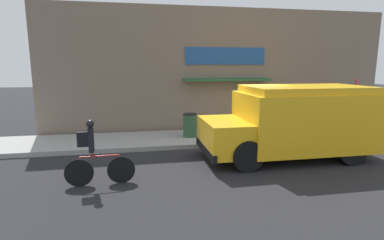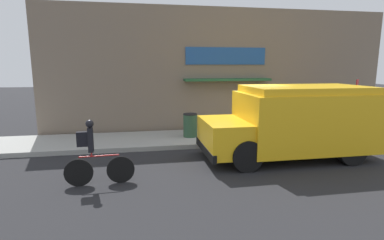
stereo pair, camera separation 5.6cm
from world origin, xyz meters
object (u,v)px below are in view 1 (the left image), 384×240
object	(u,v)px
stop_sign_post	(355,96)
trash_bin	(190,125)
cyclist	(95,155)
school_bus	(294,121)

from	to	relation	value
stop_sign_post	trash_bin	bearing A→B (deg)	175.26
cyclist	stop_sign_post	world-z (taller)	stop_sign_post
cyclist	stop_sign_post	distance (m)	10.54
stop_sign_post	trash_bin	world-z (taller)	stop_sign_post
school_bus	cyclist	world-z (taller)	school_bus
school_bus	trash_bin	xyz separation A→B (m)	(-2.89, 2.75, -0.58)
stop_sign_post	school_bus	bearing A→B (deg)	-150.83
school_bus	cyclist	size ratio (longest dim) A/B	3.14
school_bus	cyclist	bearing A→B (deg)	-167.91
school_bus	trash_bin	distance (m)	4.03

